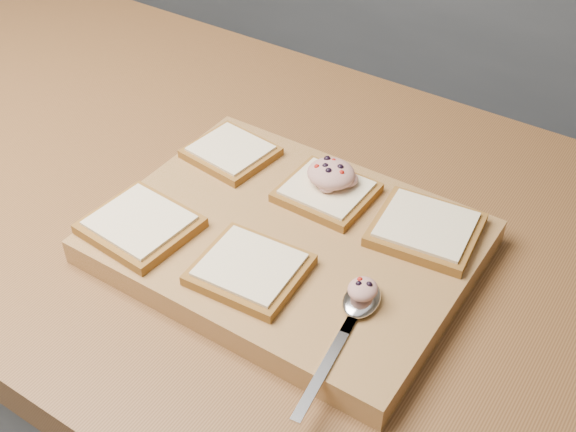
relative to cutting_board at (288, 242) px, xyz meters
name	(u,v)px	position (x,y,z in m)	size (l,w,h in m)	color
island_counter	(241,380)	(-0.14, 0.06, -0.46)	(2.00, 0.80, 0.90)	slate
back_counter	(515,56)	(-0.14, 1.49, -0.45)	(3.60, 0.62, 0.94)	slate
cutting_board	(288,242)	(0.00, 0.00, 0.00)	(0.45, 0.34, 0.04)	#A67547
bread_far_left	(231,152)	(-0.16, 0.09, 0.03)	(0.12, 0.11, 0.02)	olive
bread_far_center	(327,192)	(0.00, 0.09, 0.03)	(0.12, 0.11, 0.02)	olive
bread_far_right	(426,229)	(0.15, 0.09, 0.03)	(0.14, 0.13, 0.02)	olive
bread_near_left	(140,225)	(-0.16, -0.10, 0.03)	(0.13, 0.12, 0.02)	olive
bread_near_center	(250,269)	(0.00, -0.09, 0.03)	(0.13, 0.12, 0.02)	olive
tuna_salad_dollop	(331,173)	(0.00, 0.10, 0.05)	(0.06, 0.06, 0.03)	#D69C89
spoon	(357,308)	(0.14, -0.07, 0.02)	(0.05, 0.21, 0.01)	silver
spoon_salad	(363,289)	(0.14, -0.06, 0.04)	(0.03, 0.04, 0.02)	#D69C89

